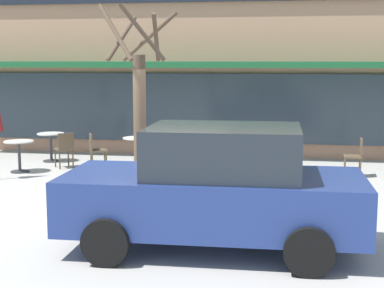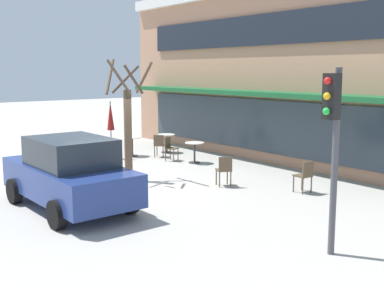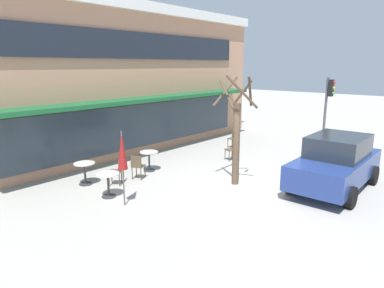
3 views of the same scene
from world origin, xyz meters
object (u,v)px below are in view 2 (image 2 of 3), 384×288
object	(u,v)px
street_tree	(128,124)
traffic_light_pole	(333,131)
patio_umbrella_green_folded	(111,116)
cafe_chair_1	(159,144)
cafe_table_streetside	(195,149)
cafe_chair_2	(224,169)
cafe_chair_3	(170,147)
cafe_table_by_tree	(132,143)
cafe_table_near_wall	(167,140)
cafe_chair_0	(305,174)
parked_sedan	(70,173)

from	to	relation	value
street_tree	traffic_light_pole	world-z (taller)	street_tree
patio_umbrella_green_folded	cafe_chair_1	size ratio (longest dim) A/B	2.47
cafe_table_streetside	patio_umbrella_green_folded	world-z (taller)	patio_umbrella_green_folded
street_tree	traffic_light_pole	xyz separation A→B (m)	(7.52, -0.27, 0.56)
cafe_table_streetside	cafe_chair_2	distance (m)	3.68
cafe_chair_3	cafe_table_by_tree	bearing A→B (deg)	-159.84
cafe_table_by_tree	cafe_chair_1	size ratio (longest dim) A/B	0.85
cafe_chair_2	traffic_light_pole	xyz separation A→B (m)	(5.11, -2.05, 1.77)
patio_umbrella_green_folded	cafe_chair_2	size ratio (longest dim) A/B	2.47
patio_umbrella_green_folded	cafe_chair_1	xyz separation A→B (m)	(0.96, 1.58, -1.10)
cafe_chair_2	cafe_chair_3	xyz separation A→B (m)	(-4.28, 1.12, 0.00)
traffic_light_pole	cafe_chair_1	bearing A→B (deg)	162.36
cafe_table_near_wall	cafe_table_streetside	distance (m)	2.52
cafe_table_by_tree	cafe_chair_1	world-z (taller)	cafe_chair_1
cafe_chair_3	street_tree	size ratio (longest dim) A/B	0.24
cafe_table_near_wall	cafe_chair_2	bearing A→B (deg)	-19.34
cafe_table_near_wall	cafe_chair_0	bearing A→B (deg)	-5.96
cafe_chair_1	cafe_chair_3	world-z (taller)	same
cafe_table_by_tree	cafe_chair_2	xyz separation A→B (m)	(5.97, -0.50, 0.01)
parked_sedan	cafe_table_streetside	bearing A→B (deg)	114.31
patio_umbrella_green_folded	cafe_chair_3	bearing A→B (deg)	40.31
cafe_chair_2	parked_sedan	xyz separation A→B (m)	(-0.62, -4.48, 0.35)
cafe_table_near_wall	cafe_table_streetside	world-z (taller)	same
patio_umbrella_green_folded	street_tree	size ratio (longest dim) A/B	0.59
patio_umbrella_green_folded	traffic_light_pole	bearing A→B (deg)	-8.49
cafe_table_near_wall	cafe_chair_2	world-z (taller)	cafe_chair_2
cafe_chair_2	cafe_chair_0	bearing A→B (deg)	32.52
cafe_chair_2	street_tree	bearing A→B (deg)	-143.58
cafe_chair_0	parked_sedan	distance (m)	6.27
patio_umbrella_green_folded	cafe_chair_3	world-z (taller)	patio_umbrella_green_folded
parked_sedan	traffic_light_pole	distance (m)	6.38
parked_sedan	traffic_light_pole	size ratio (longest dim) A/B	1.24
cafe_table_streetside	street_tree	size ratio (longest dim) A/B	0.21
patio_umbrella_green_folded	cafe_chair_2	xyz separation A→B (m)	(6.05, 0.38, -1.10)
cafe_table_by_tree	cafe_chair_2	size ratio (longest dim) A/B	0.85
cafe_table_near_wall	parked_sedan	size ratio (longest dim) A/B	0.18
cafe_table_near_wall	traffic_light_pole	bearing A→B (deg)	-20.53
cafe_chair_1	street_tree	size ratio (longest dim) A/B	0.24
cafe_table_near_wall	street_tree	size ratio (longest dim) A/B	0.21
cafe_table_near_wall	parked_sedan	distance (m)	8.35
cafe_table_near_wall	cafe_chair_3	bearing A→B (deg)	-31.04
cafe_table_near_wall	cafe_table_streetside	xyz separation A→B (m)	(2.47, -0.50, 0.00)
cafe_chair_1	traffic_light_pole	xyz separation A→B (m)	(10.21, -3.25, 1.77)
cafe_chair_1	traffic_light_pole	world-z (taller)	traffic_light_pole
cafe_table_streetside	cafe_chair_1	world-z (taller)	cafe_chair_1
cafe_chair_0	street_tree	bearing A→B (deg)	-145.27
cafe_chair_1	cafe_chair_3	xyz separation A→B (m)	(0.82, -0.08, 0.00)
cafe_chair_1	parked_sedan	bearing A→B (deg)	-51.75
cafe_table_near_wall	patio_umbrella_green_folded	size ratio (longest dim) A/B	0.35
patio_umbrella_green_folded	cafe_table_near_wall	bearing A→B (deg)	84.39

